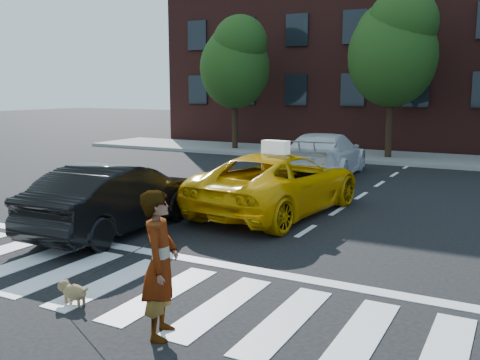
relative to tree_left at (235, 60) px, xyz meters
The scene contains 13 objects.
ground 18.90m from the tree_left, 67.71° to the right, with size 120.00×120.00×0.00m, color black.
crosswalk 18.90m from the tree_left, 67.71° to the right, with size 13.00×2.40×0.01m, color silver.
stop_line 17.47m from the tree_left, 65.65° to the right, with size 12.00×0.30×0.01m, color silver.
sidewalk_far 8.24m from the tree_left, ahead, with size 30.00×4.00×0.15m, color slate.
building 10.73m from the tree_left, 48.97° to the left, with size 26.00×10.00×12.00m, color #451C18.
tree_left is the anchor object (origin of this frame).
tree_mid 7.51m from the tree_left, ahead, with size 3.69×3.69×7.10m.
taxi 13.88m from the tree_left, 56.95° to the right, with size 2.47×5.36×1.49m, color #D69A04.
black_sedan 15.76m from the tree_left, 71.09° to the right, with size 1.56×4.48×1.47m, color black.
white_suv 9.19m from the tree_left, 39.72° to the right, with size 2.16×5.31×1.54m, color silver.
woman 20.42m from the tree_left, 64.13° to the right, with size 0.67×0.44×1.85m, color #999999.
dog 19.68m from the tree_left, 68.49° to the right, with size 0.57×0.22×0.32m.
taxi_sign 13.84m from the tree_left, 57.41° to the right, with size 0.65×0.28×0.32m, color white.
Camera 1 is at (5.60, -6.15, 3.03)m, focal length 40.00 mm.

